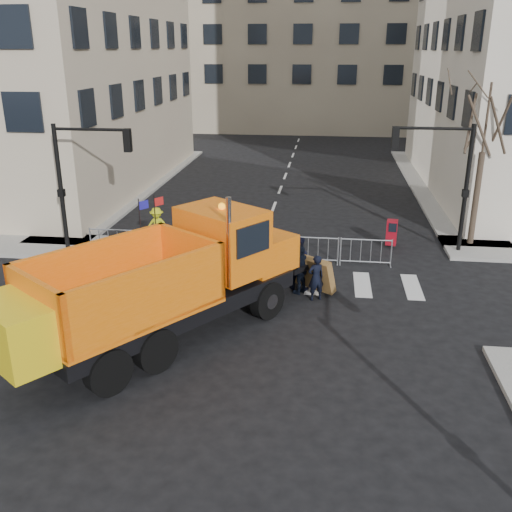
# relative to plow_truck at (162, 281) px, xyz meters

# --- Properties ---
(ground) EXTENTS (120.00, 120.00, 0.00)m
(ground) POSITION_rel_plow_truck_xyz_m (1.75, -0.46, -1.92)
(ground) COLOR black
(ground) RESTS_ON ground
(sidewalk_back) EXTENTS (64.00, 5.00, 0.15)m
(sidewalk_back) POSITION_rel_plow_truck_xyz_m (1.75, 8.04, -1.84)
(sidewalk_back) COLOR gray
(sidewalk_back) RESTS_ON ground
(building_far) EXTENTS (30.00, 18.00, 24.00)m
(building_far) POSITION_rel_plow_truck_xyz_m (1.75, 51.54, 10.08)
(building_far) COLOR gray
(building_far) RESTS_ON ground
(traffic_light_left) EXTENTS (0.18, 0.18, 5.40)m
(traffic_light_left) POSITION_rel_plow_truck_xyz_m (-6.25, 7.04, 0.78)
(traffic_light_left) COLOR black
(traffic_light_left) RESTS_ON ground
(traffic_light_right) EXTENTS (0.18, 0.18, 5.40)m
(traffic_light_right) POSITION_rel_plow_truck_xyz_m (10.25, 9.04, 0.78)
(traffic_light_right) COLOR black
(traffic_light_right) RESTS_ON ground
(crowd_barriers) EXTENTS (12.60, 0.60, 1.10)m
(crowd_barriers) POSITION_rel_plow_truck_xyz_m (1.00, 7.14, -1.37)
(crowd_barriers) COLOR #9EA0A5
(crowd_barriers) RESTS_ON ground
(street_tree) EXTENTS (3.00, 3.00, 7.50)m
(street_tree) POSITION_rel_plow_truck_xyz_m (10.95, 10.04, 1.83)
(street_tree) COLOR #382B21
(street_tree) RESTS_ON ground
(plow_truck) EXTENTS (8.94, 10.70, 4.31)m
(plow_truck) POSITION_rel_plow_truck_xyz_m (0.00, 0.00, 0.00)
(plow_truck) COLOR black
(plow_truck) RESTS_ON ground
(cop_a) EXTENTS (0.71, 0.62, 1.63)m
(cop_a) POSITION_rel_plow_truck_xyz_m (4.36, 3.49, -1.10)
(cop_a) COLOR black
(cop_a) RESTS_ON ground
(cop_b) EXTENTS (1.06, 0.88, 1.98)m
(cop_b) POSITION_rel_plow_truck_xyz_m (3.66, 4.39, -0.92)
(cop_b) COLOR black
(cop_b) RESTS_ON ground
(cop_c) EXTENTS (0.94, 1.12, 1.80)m
(cop_c) POSITION_rel_plow_truck_xyz_m (3.81, 3.99, -1.02)
(cop_c) COLOR black
(cop_c) RESTS_ON ground
(worker) EXTENTS (1.07, 0.63, 1.63)m
(worker) POSITION_rel_plow_truck_xyz_m (-2.63, 8.19, -0.95)
(worker) COLOR gold
(worker) RESTS_ON sidewalk_back
(newspaper_box) EXTENTS (0.51, 0.47, 1.10)m
(newspaper_box) POSITION_rel_plow_truck_xyz_m (7.47, 9.38, -1.22)
(newspaper_box) COLOR maroon
(newspaper_box) RESTS_ON sidewalk_back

